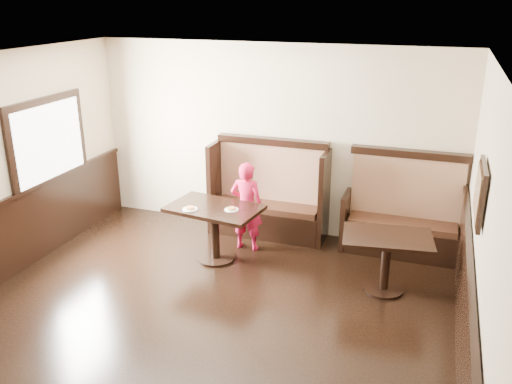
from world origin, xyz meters
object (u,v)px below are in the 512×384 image
at_px(booth_neighbor, 403,220).
at_px(table_main, 215,219).
at_px(child, 247,206).
at_px(booth_main, 269,200).
at_px(table_neighbor, 387,250).

distance_m(booth_neighbor, table_main, 2.61).
distance_m(table_main, child, 0.55).
xyz_separation_m(booth_main, booth_neighbor, (1.95, -0.00, -0.05)).
bearing_deg(table_neighbor, booth_main, 139.40).
height_order(booth_neighbor, child, booth_neighbor).
xyz_separation_m(table_main, child, (0.29, 0.46, 0.05)).
distance_m(table_main, table_neighbor, 2.28).
bearing_deg(booth_main, child, -102.66).
height_order(booth_neighbor, table_neighbor, booth_neighbor).
distance_m(booth_main, child, 0.64).
bearing_deg(booth_main, booth_neighbor, -0.05).
relative_size(booth_main, booth_neighbor, 1.06).
height_order(booth_main, booth_neighbor, same).
bearing_deg(booth_main, table_main, -111.64).
relative_size(booth_main, table_main, 1.35).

